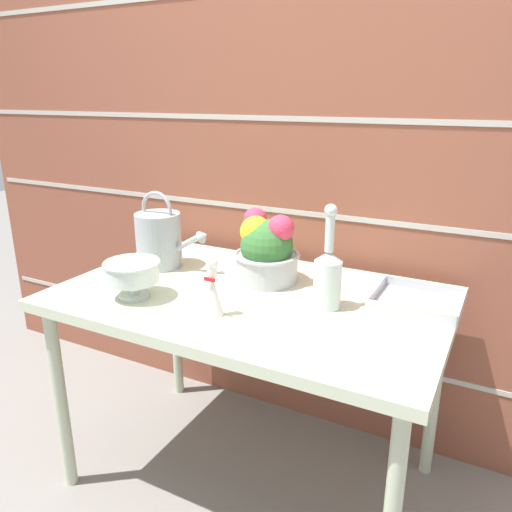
# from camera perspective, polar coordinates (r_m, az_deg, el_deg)

# --- Properties ---
(ground_plane) EXTENTS (12.00, 12.00, 0.00)m
(ground_plane) POSITION_cam_1_polar(r_m,az_deg,el_deg) (2.05, -0.56, -23.78)
(ground_plane) COLOR gray
(brick_wall) EXTENTS (3.60, 0.08, 2.20)m
(brick_wall) POSITION_cam_1_polar(r_m,az_deg,el_deg) (1.99, 6.10, 10.16)
(brick_wall) COLOR brown
(brick_wall) RESTS_ON ground_plane
(patio_table) EXTENTS (1.27, 0.79, 0.74)m
(patio_table) POSITION_cam_1_polar(r_m,az_deg,el_deg) (1.68, -0.63, -6.43)
(patio_table) COLOR beige
(patio_table) RESTS_ON ground_plane
(watering_can) EXTENTS (0.32, 0.17, 0.29)m
(watering_can) POSITION_cam_1_polar(r_m,az_deg,el_deg) (1.92, -10.98, 1.94)
(watering_can) COLOR #9EA3A8
(watering_can) RESTS_ON patio_table
(crystal_pedestal_bowl) EXTENTS (0.18, 0.18, 0.12)m
(crystal_pedestal_bowl) POSITION_cam_1_polar(r_m,az_deg,el_deg) (1.65, -13.95, -1.87)
(crystal_pedestal_bowl) COLOR silver
(crystal_pedestal_bowl) RESTS_ON patio_table
(flower_planter) EXTENTS (0.23, 0.23, 0.25)m
(flower_planter) POSITION_cam_1_polar(r_m,az_deg,el_deg) (1.73, 1.16, 0.68)
(flower_planter) COLOR #ADADB2
(flower_planter) RESTS_ON patio_table
(glass_decanter) EXTENTS (0.09, 0.09, 0.33)m
(glass_decanter) POSITION_cam_1_polar(r_m,az_deg,el_deg) (1.53, 8.21, -2.11)
(glass_decanter) COLOR silver
(glass_decanter) RESTS_ON patio_table
(figurine_vase) EXTENTS (0.06, 0.06, 0.18)m
(figurine_vase) POSITION_cam_1_polar(r_m,az_deg,el_deg) (1.48, -4.95, -4.12)
(figurine_vase) COLOR white
(figurine_vase) RESTS_ON patio_table
(wire_tray) EXTENTS (0.27, 0.24, 0.04)m
(wire_tray) POSITION_cam_1_polar(r_m,az_deg,el_deg) (1.64, 17.91, -5.08)
(wire_tray) COLOR #B7B7BC
(wire_tray) RESTS_ON patio_table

